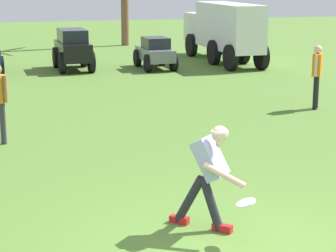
{
  "coord_description": "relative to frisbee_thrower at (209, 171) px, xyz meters",
  "views": [
    {
      "loc": [
        -2.65,
        -6.86,
        3.23
      ],
      "look_at": [
        -0.05,
        2.82,
        0.9
      ],
      "focal_mm": 70.0,
      "sensor_mm": 36.0,
      "label": 1
    }
  ],
  "objects": [
    {
      "name": "frisbee_in_flight",
      "position": [
        0.29,
        -0.55,
        -0.27
      ],
      "size": [
        0.29,
        0.29,
        0.1
      ],
      "color": "white"
    },
    {
      "name": "parked_car_slot_c",
      "position": [
        0.1,
        15.01,
        -0.05
      ],
      "size": [
        1.23,
        2.38,
        1.4
      ],
      "color": "black",
      "rests_on": "ground_plane"
    },
    {
      "name": "frisbee_thrower",
      "position": [
        0.0,
        0.0,
        0.0
      ],
      "size": [
        0.76,
        0.97,
        1.39
      ],
      "color": "#23232D",
      "rests_on": "ground_plane"
    },
    {
      "name": "ground_plane",
      "position": [
        0.08,
        -0.71,
        -0.79
      ],
      "size": [
        80.0,
        80.0,
        0.0
      ],
      "primitive_type": "plane",
      "color": "#50762E"
    },
    {
      "name": "parked_car_slot_d",
      "position": [
        2.91,
        14.6,
        -0.22
      ],
      "size": [
        1.13,
        2.22,
        1.1
      ],
      "color": "slate",
      "rests_on": "ground_plane"
    },
    {
      "name": "teammate_near_sideline",
      "position": [
        5.01,
        6.72,
        0.15
      ],
      "size": [
        0.36,
        0.44,
        1.56
      ],
      "color": "black",
      "rests_on": "ground_plane"
    },
    {
      "name": "box_truck",
      "position": [
        5.8,
        15.66,
        0.44
      ],
      "size": [
        1.51,
        5.93,
        2.2
      ],
      "color": "silver",
      "rests_on": "ground_plane"
    }
  ]
}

